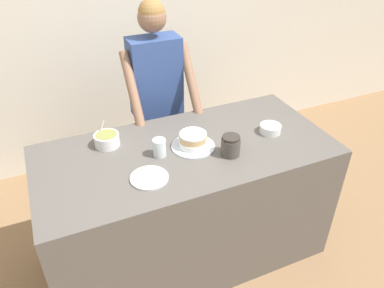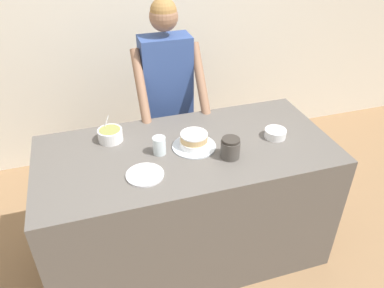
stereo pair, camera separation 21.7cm
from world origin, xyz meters
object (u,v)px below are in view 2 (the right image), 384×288
at_px(cake, 194,141).
at_px(ceramic_plate, 145,175).
at_px(stoneware_jar, 230,148).
at_px(frosting_bowl_pink, 275,133).
at_px(drinking_glass, 159,146).
at_px(person_baker, 167,87).
at_px(frosting_bowl_olive, 110,134).

distance_m(cake, ceramic_plate, 0.42).
relative_size(ceramic_plate, stoneware_jar, 1.68).
xyz_separation_m(frosting_bowl_pink, drinking_glass, (-0.80, 0.05, 0.03)).
bearing_deg(person_baker, ceramic_plate, -111.74).
bearing_deg(person_baker, drinking_glass, -107.81).
distance_m(frosting_bowl_olive, frosting_bowl_pink, 1.12).
bearing_deg(drinking_glass, person_baker, 72.19).
bearing_deg(cake, ceramic_plate, -151.29).
distance_m(frosting_bowl_pink, stoneware_jar, 0.40).
relative_size(person_baker, drinking_glass, 14.92).
bearing_deg(cake, drinking_glass, -179.45).
bearing_deg(frosting_bowl_pink, stoneware_jar, -162.05).
bearing_deg(stoneware_jar, frosting_bowl_olive, 149.06).
relative_size(cake, drinking_glass, 2.46).
bearing_deg(person_baker, stoneware_jar, -78.47).
height_order(frosting_bowl_olive, ceramic_plate, frosting_bowl_olive).
bearing_deg(cake, frosting_bowl_olive, 154.45).
xyz_separation_m(person_baker, stoneware_jar, (0.18, -0.89, -0.04)).
distance_m(drinking_glass, ceramic_plate, 0.25).
distance_m(frosting_bowl_olive, stoneware_jar, 0.81).
bearing_deg(frosting_bowl_pink, frosting_bowl_olive, 164.81).
height_order(frosting_bowl_pink, stoneware_jar, stoneware_jar).
relative_size(cake, ceramic_plate, 1.27).
xyz_separation_m(cake, stoneware_jar, (0.18, -0.17, 0.02)).
relative_size(person_baker, ceramic_plate, 7.72).
relative_size(frosting_bowl_olive, drinking_glass, 1.40).
bearing_deg(stoneware_jar, frosting_bowl_pink, 17.95).
relative_size(cake, stoneware_jar, 2.14).
bearing_deg(cake, frosting_bowl_pink, -4.86).
distance_m(person_baker, cake, 0.72).
height_order(ceramic_plate, stoneware_jar, stoneware_jar).
xyz_separation_m(person_baker, frosting_bowl_pink, (0.56, -0.77, -0.07)).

